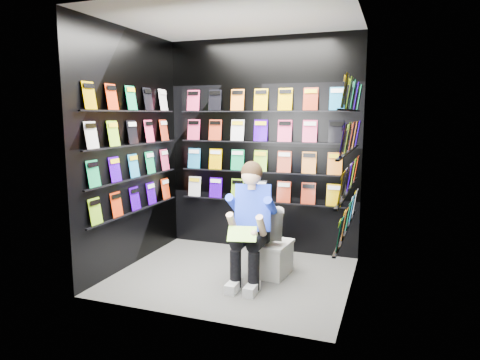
% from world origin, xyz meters
% --- Properties ---
extents(floor, '(2.40, 2.40, 0.00)m').
position_xyz_m(floor, '(0.00, 0.00, 0.00)').
color(floor, '#565654').
rests_on(floor, ground).
extents(ceiling, '(2.40, 2.40, 0.00)m').
position_xyz_m(ceiling, '(0.00, 0.00, 2.60)').
color(ceiling, white).
rests_on(ceiling, floor).
extents(wall_back, '(2.40, 0.04, 2.60)m').
position_xyz_m(wall_back, '(0.00, 1.00, 1.30)').
color(wall_back, black).
rests_on(wall_back, floor).
extents(wall_front, '(2.40, 0.04, 2.60)m').
position_xyz_m(wall_front, '(0.00, -1.00, 1.30)').
color(wall_front, black).
rests_on(wall_front, floor).
extents(wall_left, '(0.04, 2.00, 2.60)m').
position_xyz_m(wall_left, '(-1.20, 0.00, 1.30)').
color(wall_left, black).
rests_on(wall_left, floor).
extents(wall_right, '(0.04, 2.00, 2.60)m').
position_xyz_m(wall_right, '(1.20, 0.00, 1.30)').
color(wall_right, black).
rests_on(wall_right, floor).
extents(comics_back, '(2.10, 0.06, 1.37)m').
position_xyz_m(comics_back, '(0.00, 0.97, 1.31)').
color(comics_back, red).
rests_on(comics_back, wall_back).
extents(comics_left, '(0.06, 1.70, 1.37)m').
position_xyz_m(comics_left, '(-1.17, 0.00, 1.31)').
color(comics_left, red).
rests_on(comics_left, wall_left).
extents(comics_right, '(0.06, 1.70, 1.37)m').
position_xyz_m(comics_right, '(1.17, 0.00, 1.31)').
color(comics_right, red).
rests_on(comics_right, wall_right).
extents(toilet, '(0.59, 0.83, 0.73)m').
position_xyz_m(toilet, '(0.24, 0.35, 0.37)').
color(toilet, white).
rests_on(toilet, floor).
extents(longbox, '(0.28, 0.45, 0.32)m').
position_xyz_m(longbox, '(0.43, 0.18, 0.16)').
color(longbox, silver).
rests_on(longbox, floor).
extents(longbox_lid, '(0.30, 0.47, 0.03)m').
position_xyz_m(longbox_lid, '(0.43, 0.18, 0.34)').
color(longbox_lid, silver).
rests_on(longbox_lid, longbox).
extents(reader, '(0.64, 0.80, 1.30)m').
position_xyz_m(reader, '(0.24, -0.03, 0.74)').
color(reader, blue).
rests_on(reader, toilet).
extents(held_comic, '(0.30, 0.22, 0.11)m').
position_xyz_m(held_comic, '(0.24, -0.38, 0.58)').
color(held_comic, green).
rests_on(held_comic, reader).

